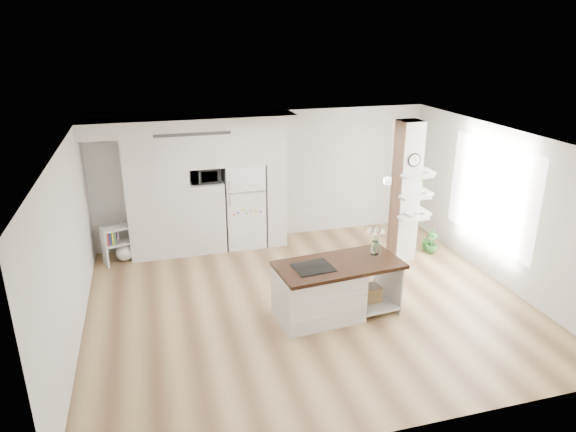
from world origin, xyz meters
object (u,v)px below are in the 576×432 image
Objects in this scene: kitchen_island at (325,290)px; floor_plant_a at (428,239)px; refrigerator at (244,205)px; bookshelf at (121,246)px.

floor_plant_a is at bearing 27.21° from kitchen_island.
floor_plant_a is (3.52, -1.29, -0.64)m from refrigerator.
refrigerator reaches higher than bookshelf.
bookshelf is (-2.45, -0.17, -0.56)m from refrigerator.
bookshelf is at bearing -175.92° from refrigerator.
kitchen_island is at bearing -78.13° from refrigerator.
kitchen_island is 4.33× the size of floor_plant_a.
bookshelf is at bearing 130.76° from kitchen_island.
refrigerator is 3.24m from kitchen_island.
refrigerator is at bearing 96.27° from kitchen_island.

